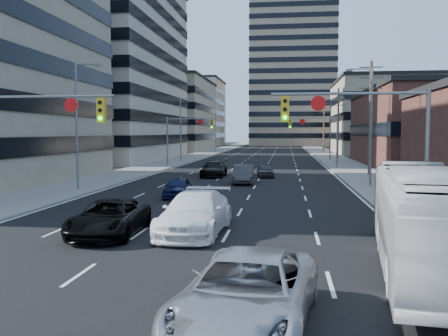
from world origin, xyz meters
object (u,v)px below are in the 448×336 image
(white_van, at_px, (195,213))
(sedan_blue, at_px, (178,187))
(black_pickup, at_px, (109,218))
(transit_bus, at_px, (427,219))
(silver_suv, at_px, (248,293))

(white_van, bearing_deg, sedan_blue, 108.37)
(black_pickup, distance_m, transit_bus, 11.92)
(white_van, relative_size, sedan_blue, 1.55)
(white_van, xyz_separation_m, transit_bus, (7.92, -4.48, 0.72))
(transit_bus, xyz_separation_m, sedan_blue, (-11.10, 15.65, -0.93))
(transit_bus, bearing_deg, sedan_blue, 133.04)
(transit_bus, bearing_deg, silver_suv, -126.08)
(black_pickup, distance_m, sedan_blue, 11.96)
(white_van, height_order, silver_suv, white_van)
(black_pickup, distance_m, silver_suv, 10.92)
(black_pickup, bearing_deg, sedan_blue, 87.23)
(silver_suv, relative_size, transit_bus, 0.50)
(black_pickup, xyz_separation_m, sedan_blue, (0.21, 11.96, -0.07))
(black_pickup, height_order, sedan_blue, black_pickup)
(black_pickup, xyz_separation_m, silver_suv, (6.28, -8.93, 0.07))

